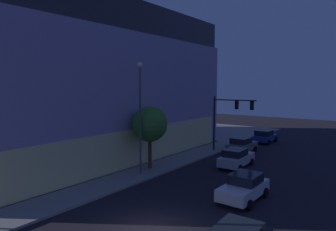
{
  "coord_description": "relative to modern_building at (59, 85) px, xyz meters",
  "views": [
    {
      "loc": [
        -10.42,
        -8.96,
        7.2
      ],
      "look_at": [
        6.15,
        3.53,
        5.16
      ],
      "focal_mm": 32.18,
      "sensor_mm": 36.0,
      "label": 1
    }
  ],
  "objects": [
    {
      "name": "modern_building",
      "position": [
        0.0,
        0.0,
        0.0
      ],
      "size": [
        28.7,
        26.01,
        14.76
      ],
      "color": "#4C4C51",
      "rests_on": "ground"
    },
    {
      "name": "car_blue",
      "position": [
        17.73,
        -17.78,
        -6.49
      ],
      "size": [
        4.28,
        2.31,
        1.61
      ],
      "color": "navy",
      "rests_on": "ground"
    },
    {
      "name": "car_white",
      "position": [
        -2.37,
        -23.48,
        -6.49
      ],
      "size": [
        4.22,
        2.16,
        1.63
      ],
      "color": "silver",
      "rests_on": "ground"
    },
    {
      "name": "traffic_light_far_corner",
      "position": [
        9.3,
        -16.87,
        -2.9
      ],
      "size": [
        0.53,
        4.69,
        5.95
      ],
      "color": "black",
      "rests_on": "sidewalk_corner"
    },
    {
      "name": "street_lamp_sidewalk",
      "position": [
        -2.38,
        -14.68,
        -1.65
      ],
      "size": [
        0.44,
        0.44,
        8.91
      ],
      "color": "#4E4E4E",
      "rests_on": "sidewalk_corner"
    },
    {
      "name": "car_grey",
      "position": [
        10.42,
        -17.84,
        -6.46
      ],
      "size": [
        4.08,
        2.28,
        1.66
      ],
      "color": "slate",
      "rests_on": "ground"
    },
    {
      "name": "sidewalk_tree",
      "position": [
        -0.74,
        -14.27,
        -3.35
      ],
      "size": [
        3.04,
        3.04,
        5.35
      ],
      "color": "#4F341E",
      "rests_on": "sidewalk_corner"
    },
    {
      "name": "car_silver",
      "position": [
        4.6,
        -19.82,
        -6.47
      ],
      "size": [
        4.47,
        2.06,
        1.66
      ],
      "color": "#B7BABF",
      "rests_on": "ground"
    }
  ]
}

